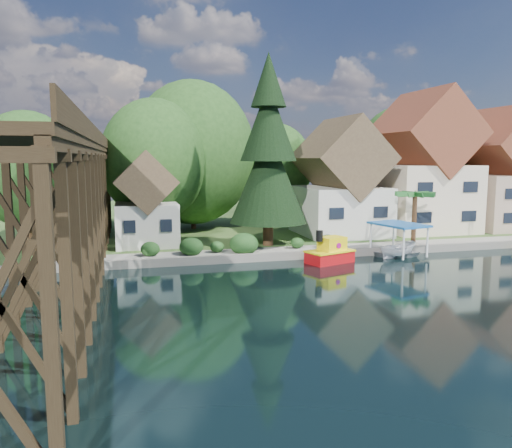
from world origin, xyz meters
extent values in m
plane|color=black|center=(0.00, 0.00, 0.00)|extent=(140.00, 140.00, 0.00)
cube|color=#2D5120|center=(0.00, 34.00, 0.25)|extent=(140.00, 52.00, 0.50)
cube|color=slate|center=(4.00, 8.00, 0.31)|extent=(60.00, 0.40, 0.62)
cube|color=gray|center=(6.00, 9.30, 0.53)|extent=(50.00, 2.60, 0.06)
cube|color=black|center=(-16.00, -12.80, 4.00)|extent=(4.00, 0.36, 8.00)
cube|color=black|center=(-16.00, -9.60, 4.00)|extent=(4.00, 0.36, 8.00)
cube|color=black|center=(-16.00, -6.40, 4.00)|extent=(4.00, 0.36, 8.00)
cube|color=black|center=(-16.00, -3.20, 4.00)|extent=(4.00, 0.36, 8.00)
cube|color=black|center=(-16.00, 0.00, 4.00)|extent=(4.00, 0.36, 8.00)
cube|color=black|center=(-16.00, 3.20, 4.00)|extent=(4.00, 0.36, 8.00)
cube|color=black|center=(-16.00, 6.40, 4.00)|extent=(4.00, 0.36, 8.00)
cube|color=black|center=(-16.00, 9.60, 4.00)|extent=(4.00, 0.36, 8.00)
cube|color=black|center=(-16.00, 12.80, 4.00)|extent=(4.00, 0.36, 8.00)
cube|color=black|center=(-16.00, 16.00, 4.00)|extent=(4.00, 0.36, 8.00)
cube|color=black|center=(-16.00, 19.20, 4.00)|extent=(4.00, 0.36, 8.00)
cube|color=black|center=(-16.00, 22.40, 4.00)|extent=(4.00, 0.36, 8.00)
cube|color=black|center=(-16.00, 25.60, 4.00)|extent=(4.00, 0.36, 8.00)
cube|color=black|center=(-17.75, 6.00, 8.05)|extent=(0.35, 44.00, 0.35)
cube|color=black|center=(-14.25, 6.00, 8.05)|extent=(0.35, 44.00, 0.35)
cube|color=black|center=(-16.00, 6.00, 8.35)|extent=(4.00, 44.00, 0.30)
cube|color=black|center=(-18.00, 6.00, 8.90)|extent=(0.12, 44.00, 0.80)
cube|color=black|center=(-14.00, 6.00, 8.90)|extent=(0.12, 44.00, 0.80)
cube|color=beige|center=(7.00, 16.00, 2.75)|extent=(7.50, 8.00, 4.50)
cube|color=#4C3A28|center=(7.00, 16.00, 7.70)|extent=(7.64, 8.64, 7.64)
cube|color=black|center=(4.90, 11.96, 2.98)|extent=(1.35, 0.08, 1.00)
cube|color=black|center=(9.10, 11.96, 2.98)|extent=(1.35, 0.08, 1.00)
cube|color=beige|center=(16.00, 16.50, 3.75)|extent=(8.50, 8.50, 6.50)
cube|color=brown|center=(16.00, 16.50, 10.06)|extent=(8.65, 9.18, 8.65)
cube|color=black|center=(13.62, 12.21, 4.08)|extent=(1.53, 0.08, 1.00)
cube|color=black|center=(18.38, 12.21, 4.08)|extent=(1.53, 0.08, 1.00)
cube|color=tan|center=(25.00, 16.00, 3.25)|extent=(8.00, 8.00, 5.50)
cube|color=brown|center=(25.00, 16.00, 8.88)|extent=(8.15, 8.64, 8.15)
cube|color=black|center=(22.76, 11.96, 3.53)|extent=(1.44, 0.08, 1.00)
cube|color=beige|center=(-11.00, 14.50, 2.25)|extent=(5.00, 5.00, 3.50)
cube|color=#4C3A28|center=(-11.00, 14.50, 5.80)|extent=(5.09, 5.40, 5.09)
cube|color=black|center=(-12.40, 11.96, 2.43)|extent=(0.90, 0.08, 1.00)
cube|color=black|center=(-9.60, 11.96, 2.43)|extent=(0.90, 0.08, 1.00)
cylinder|color=#382314|center=(-10.00, 19.00, 2.75)|extent=(0.50, 0.50, 4.50)
ellipsoid|color=#204518|center=(-10.00, 19.00, 7.50)|extent=(4.40, 4.40, 5.06)
cylinder|color=#382314|center=(-6.00, 23.00, 2.98)|extent=(0.50, 0.50, 4.95)
ellipsoid|color=#204518|center=(-6.00, 23.00, 8.20)|extent=(5.00, 5.00, 5.75)
cylinder|color=#382314|center=(3.00, 24.00, 2.52)|extent=(0.50, 0.50, 4.05)
ellipsoid|color=#204518|center=(3.00, 24.00, 6.80)|extent=(4.00, 4.00, 4.60)
cylinder|color=#382314|center=(18.00, 24.00, 2.75)|extent=(0.50, 0.50, 4.50)
ellipsoid|color=#204518|center=(18.00, 24.00, 7.50)|extent=(4.60, 4.60, 5.29)
cylinder|color=#382314|center=(26.00, 20.00, 2.30)|extent=(0.50, 0.50, 3.60)
ellipsoid|color=#204518|center=(26.00, 20.00, 6.10)|extent=(3.80, 3.80, 4.37)
cylinder|color=#382314|center=(-20.00, 15.00, 2.52)|extent=(0.50, 0.50, 4.05)
ellipsoid|color=#204518|center=(-20.00, 15.00, 6.80)|extent=(4.00, 4.00, 4.60)
ellipsoid|color=#184017|center=(-8.00, 9.20, 1.27)|extent=(1.98, 1.98, 1.53)
ellipsoid|color=#184017|center=(-6.00, 9.50, 1.09)|extent=(1.54, 1.54, 1.19)
ellipsoid|color=#184017|center=(-4.00, 9.00, 1.35)|extent=(2.20, 2.20, 1.70)
ellipsoid|color=#184017|center=(-11.00, 9.40, 1.18)|extent=(1.76, 1.76, 1.36)
ellipsoid|color=#184017|center=(0.50, 9.60, 1.09)|extent=(1.54, 1.54, 1.19)
ellipsoid|color=#184017|center=(3.00, 9.30, 1.18)|extent=(1.76, 1.76, 1.36)
cylinder|color=#382314|center=(-1.26, 11.85, 1.94)|extent=(0.86, 0.86, 2.88)
cone|color=black|center=(-1.26, 11.85, 6.26)|extent=(6.33, 6.33, 7.68)
cone|color=black|center=(-1.26, 11.85, 10.57)|extent=(4.61, 4.61, 6.24)
cone|color=black|center=(-1.26, 11.85, 13.93)|extent=(2.88, 2.88, 4.32)
cylinder|color=#382314|center=(11.01, 9.71, 2.50)|extent=(0.40, 0.40, 4.00)
ellipsoid|color=#1B5221|center=(11.01, 9.71, 4.68)|extent=(4.22, 4.22, 0.91)
cube|color=#B10B10|center=(1.87, 6.22, 0.40)|extent=(3.82, 2.85, 0.91)
cube|color=yellow|center=(1.87, 6.22, 0.89)|extent=(3.97, 2.99, 0.11)
cube|color=yellow|center=(2.08, 6.30, 1.36)|extent=(2.17, 1.89, 1.14)
cylinder|color=black|center=(0.90, 5.88, 2.10)|extent=(0.50, 0.50, 0.80)
cylinder|color=#950B73|center=(2.31, 5.63, 1.36)|extent=(0.42, 0.22, 0.41)
cylinder|color=#950B73|center=(1.85, 6.96, 1.36)|extent=(0.42, 0.22, 0.41)
cylinder|color=#950B73|center=(2.94, 6.60, 1.36)|extent=(0.22, 0.42, 0.41)
imported|color=silver|center=(7.93, 7.04, 0.38)|extent=(4.31, 3.66, 0.76)
imported|color=silver|center=(7.75, 6.62, 0.65)|extent=(3.58, 1.96, 1.31)
cube|color=#1A5CAD|center=(7.75, 6.62, 2.62)|extent=(3.71, 4.71, 0.16)
cylinder|color=white|center=(9.29, 5.07, 1.44)|extent=(0.16, 0.16, 2.36)
cylinder|color=white|center=(8.51, 8.66, 1.44)|extent=(0.16, 0.16, 2.36)
cylinder|color=white|center=(6.98, 4.57, 1.44)|extent=(0.16, 0.16, 2.36)
cylinder|color=white|center=(6.21, 8.16, 1.44)|extent=(0.16, 0.16, 2.36)
camera|label=1|loc=(-12.57, -27.51, 7.74)|focal=35.00mm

